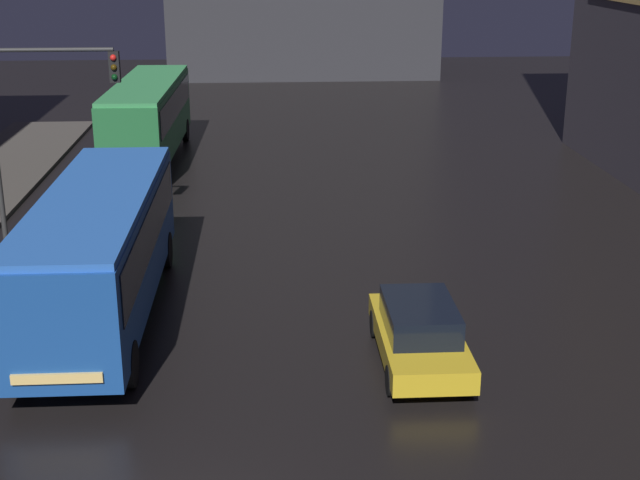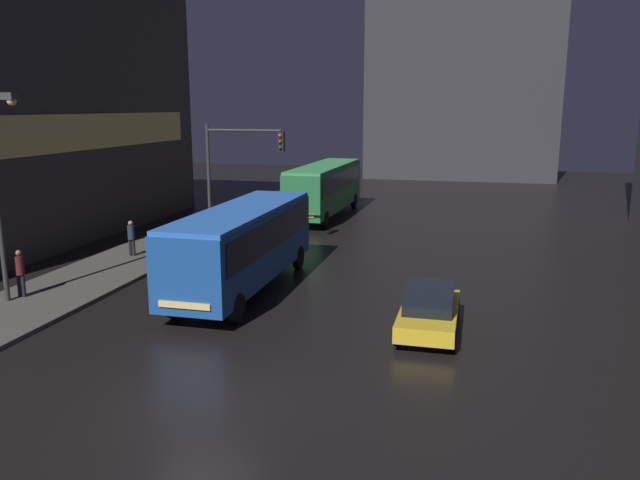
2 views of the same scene
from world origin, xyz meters
The scene contains 4 objects.
bus_near centered at (-2.37, 9.13, 1.97)m, with size 2.57×10.12×3.19m.
bus_far centered at (-3.20, 25.86, 2.05)m, with size 2.65×10.75×3.32m.
car_taxi centered at (4.92, 6.21, 0.73)m, with size 1.80×4.26×1.42m.
traffic_light_main centered at (-4.99, 15.08, 4.22)m, with size 3.91×0.35×6.16m.
Camera 1 is at (1.64, -11.38, 8.83)m, focal length 50.00 mm.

